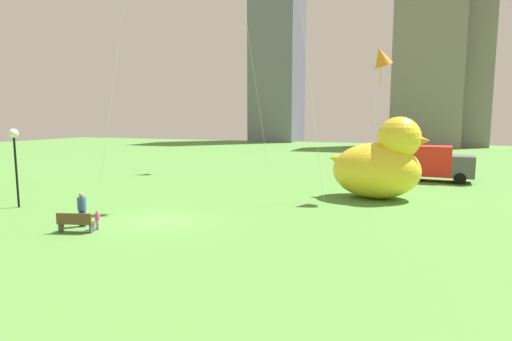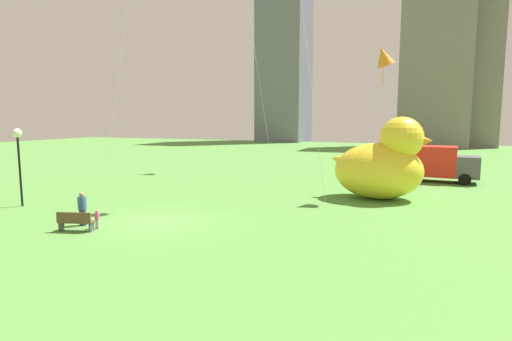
{
  "view_description": "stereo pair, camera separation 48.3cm",
  "coord_description": "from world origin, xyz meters",
  "px_view_note": "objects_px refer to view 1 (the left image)",
  "views": [
    {
      "loc": [
        11.69,
        -16.98,
        5.08
      ],
      "look_at": [
        4.06,
        3.56,
        2.29
      ],
      "focal_mm": 28.96,
      "sensor_mm": 36.0,
      "label": 1
    },
    {
      "loc": [
        12.14,
        -16.81,
        5.08
      ],
      "look_at": [
        4.06,
        3.56,
        2.29
      ],
      "focal_mm": 28.96,
      "sensor_mm": 36.0,
      "label": 2
    }
  ],
  "objects_px": {
    "person_child": "(97,219)",
    "kite_orange": "(381,57)",
    "lamppost": "(14,145)",
    "box_truck": "(432,163)",
    "park_bench": "(75,222)",
    "giant_inflatable_duck": "(380,164)",
    "person_adult": "(82,208)"
  },
  "relations": [
    {
      "from": "person_child",
      "to": "kite_orange",
      "type": "height_order",
      "value": "kite_orange"
    },
    {
      "from": "lamppost",
      "to": "box_truck",
      "type": "xyz_separation_m",
      "value": [
        22.62,
        19.08,
        -2.14
      ]
    },
    {
      "from": "park_bench",
      "to": "lamppost",
      "type": "height_order",
      "value": "lamppost"
    },
    {
      "from": "person_child",
      "to": "kite_orange",
      "type": "relative_size",
      "value": 0.09
    },
    {
      "from": "person_child",
      "to": "giant_inflatable_duck",
      "type": "distance_m",
      "value": 16.91
    },
    {
      "from": "park_bench",
      "to": "box_truck",
      "type": "height_order",
      "value": "box_truck"
    },
    {
      "from": "person_adult",
      "to": "lamppost",
      "type": "bearing_deg",
      "value": 162.7
    },
    {
      "from": "person_adult",
      "to": "box_truck",
      "type": "distance_m",
      "value": 26.55
    },
    {
      "from": "park_bench",
      "to": "person_child",
      "type": "distance_m",
      "value": 0.94
    },
    {
      "from": "park_bench",
      "to": "person_child",
      "type": "xyz_separation_m",
      "value": [
        0.58,
        0.74,
        0.02
      ]
    },
    {
      "from": "person_child",
      "to": "box_truck",
      "type": "distance_m",
      "value": 26.1
    },
    {
      "from": "giant_inflatable_duck",
      "to": "box_truck",
      "type": "relative_size",
      "value": 1.03
    },
    {
      "from": "lamppost",
      "to": "kite_orange",
      "type": "height_order",
      "value": "kite_orange"
    },
    {
      "from": "box_truck",
      "to": "kite_orange",
      "type": "relative_size",
      "value": 0.64
    },
    {
      "from": "giant_inflatable_duck",
      "to": "box_truck",
      "type": "distance_m",
      "value": 9.76
    },
    {
      "from": "kite_orange",
      "to": "park_bench",
      "type": "bearing_deg",
      "value": -133.17
    },
    {
      "from": "park_bench",
      "to": "person_adult",
      "type": "distance_m",
      "value": 1.14
    },
    {
      "from": "park_bench",
      "to": "person_child",
      "type": "relative_size",
      "value": 1.87
    },
    {
      "from": "park_bench",
      "to": "kite_orange",
      "type": "bearing_deg",
      "value": 46.83
    },
    {
      "from": "giant_inflatable_duck",
      "to": "park_bench",
      "type": "bearing_deg",
      "value": -133.12
    },
    {
      "from": "person_adult",
      "to": "lamppost",
      "type": "distance_m",
      "value": 7.34
    },
    {
      "from": "park_bench",
      "to": "lamppost",
      "type": "bearing_deg",
      "value": 156.99
    },
    {
      "from": "person_child",
      "to": "kite_orange",
      "type": "bearing_deg",
      "value": 46.53
    },
    {
      "from": "park_bench",
      "to": "box_truck",
      "type": "distance_m",
      "value": 27.04
    },
    {
      "from": "giant_inflatable_duck",
      "to": "kite_orange",
      "type": "distance_m",
      "value": 6.57
    },
    {
      "from": "person_adult",
      "to": "kite_orange",
      "type": "height_order",
      "value": "kite_orange"
    },
    {
      "from": "person_child",
      "to": "box_truck",
      "type": "bearing_deg",
      "value": 54.79
    },
    {
      "from": "park_bench",
      "to": "person_child",
      "type": "height_order",
      "value": "park_bench"
    },
    {
      "from": "park_bench",
      "to": "lamppost",
      "type": "distance_m",
      "value": 8.22
    },
    {
      "from": "park_bench",
      "to": "kite_orange",
      "type": "distance_m",
      "value": 19.4
    },
    {
      "from": "park_bench",
      "to": "giant_inflatable_duck",
      "type": "bearing_deg",
      "value": 46.88
    },
    {
      "from": "park_bench",
      "to": "giant_inflatable_duck",
      "type": "relative_size",
      "value": 0.27
    }
  ]
}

